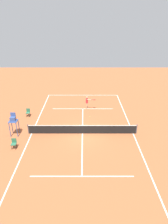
{
  "coord_description": "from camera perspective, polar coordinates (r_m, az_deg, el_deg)",
  "views": [
    {
      "loc": [
        -0.17,
        18.05,
        10.9
      ],
      "look_at": [
        -0.16,
        -3.51,
        0.8
      ],
      "focal_mm": 32.74,
      "sensor_mm": 36.0,
      "label": 1
    }
  ],
  "objects": [
    {
      "name": "tennis_ball",
      "position": [
        24.45,
        1.68,
        -1.29
      ],
      "size": [
        0.07,
        0.07,
        0.07
      ],
      "primitive_type": "sphere",
      "color": "#CCE033",
      "rests_on": "ground"
    },
    {
      "name": "ground_plane",
      "position": [
        21.09,
        -0.44,
        -6.02
      ],
      "size": [
        60.0,
        60.0,
        0.0
      ],
      "primitive_type": "plane",
      "color": "#AD5933"
    },
    {
      "name": "player_serving",
      "position": [
        26.24,
        0.92,
        2.95
      ],
      "size": [
        1.26,
        0.62,
        1.69
      ],
      "rotation": [
        0.0,
        0.0,
        1.51
      ],
      "color": "#D8A884",
      "rests_on": "ground"
    },
    {
      "name": "court_lines",
      "position": [
        21.09,
        -0.44,
        -6.01
      ],
      "size": [
        10.53,
        22.7,
        0.01
      ],
      "color": "white",
      "rests_on": "ground"
    },
    {
      "name": "umpire_chair",
      "position": [
        21.28,
        -19.15,
        -2.3
      ],
      "size": [
        0.8,
        0.8,
        2.41
      ],
      "color": "#38518C",
      "rests_on": "ground"
    },
    {
      "name": "courtside_chair_near",
      "position": [
        19.69,
        -19.01,
        -8.21
      ],
      "size": [
        0.44,
        0.46,
        0.95
      ],
      "color": "#262626",
      "rests_on": "ground"
    },
    {
      "name": "tennis_net",
      "position": [
        20.84,
        -0.44,
        -4.85
      ],
      "size": [
        11.13,
        0.1,
        1.07
      ],
      "color": "#4C4C51",
      "rests_on": "ground"
    },
    {
      "name": "courtside_chair_mid",
      "position": [
        25.32,
        -15.36,
        -0.02
      ],
      "size": [
        0.44,
        0.46,
        0.95
      ],
      "color": "#262626",
      "rests_on": "ground"
    }
  ]
}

